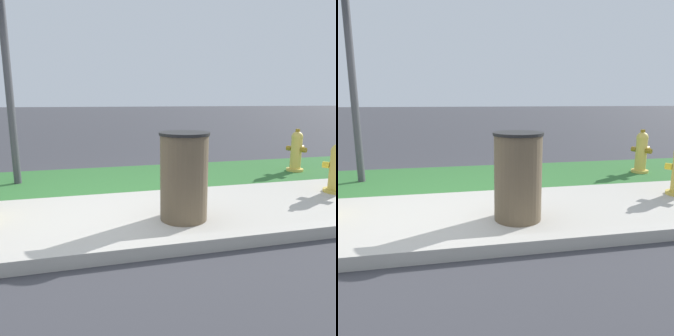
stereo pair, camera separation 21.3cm
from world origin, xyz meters
TOP-DOWN VIEW (x-y plane):
  - ground_plane at (0.00, 0.00)m, footprint 120.00×120.00m
  - sidewalk_pavement at (0.00, 0.00)m, footprint 18.00×1.86m
  - grass_verge at (0.00, 1.86)m, footprint 18.00×1.87m
  - street_curb at (0.00, -1.01)m, footprint 18.00×0.16m
  - fire_hydrant_by_grass_verge at (3.58, 1.62)m, footprint 0.35×0.38m
  - trash_bin at (0.87, -0.26)m, footprint 0.53×0.53m

SIDE VIEW (x-z plane):
  - ground_plane at x=0.00m, z-range 0.00..0.00m
  - grass_verge at x=0.00m, z-range 0.00..0.01m
  - sidewalk_pavement at x=0.00m, z-range 0.00..0.01m
  - street_curb at x=0.00m, z-range 0.00..0.12m
  - fire_hydrant_by_grass_verge at x=3.58m, z-range -0.01..0.76m
  - trash_bin at x=0.87m, z-range 0.00..0.96m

